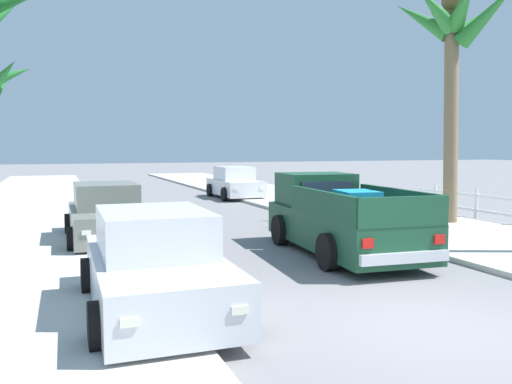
% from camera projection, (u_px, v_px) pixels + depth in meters
% --- Properties ---
extents(ground_plane, '(160.00, 160.00, 0.00)m').
position_uv_depth(ground_plane, '(432.00, 327.00, 7.22)').
color(ground_plane, slate).
extents(sidewalk_left, '(5.06, 60.00, 0.12)m').
position_uv_depth(sidewalk_left, '(26.00, 225.00, 16.37)').
color(sidewalk_left, beige).
rests_on(sidewalk_left, ground).
extents(sidewalk_right, '(5.06, 60.00, 0.12)m').
position_uv_depth(sidewalk_right, '(343.00, 210.00, 20.40)').
color(sidewalk_right, beige).
rests_on(sidewalk_right, ground).
extents(curb_left, '(0.16, 60.00, 0.10)m').
position_uv_depth(curb_left, '(65.00, 223.00, 16.77)').
color(curb_left, silver).
rests_on(curb_left, ground).
extents(curb_right, '(0.16, 60.00, 0.10)m').
position_uv_depth(curb_right, '(317.00, 211.00, 20.00)').
color(curb_right, silver).
rests_on(curb_right, ground).
extents(pickup_truck, '(2.50, 5.34, 1.80)m').
position_uv_depth(pickup_truck, '(338.00, 219.00, 12.31)').
color(pickup_truck, '#19472D').
rests_on(pickup_truck, ground).
extents(car_left_near, '(2.08, 4.28, 1.54)m').
position_uv_depth(car_left_near, '(155.00, 266.00, 7.78)').
color(car_left_near, silver).
rests_on(car_left_near, ground).
extents(car_right_near, '(2.03, 4.26, 1.54)m').
position_uv_depth(car_right_near, '(106.00, 215.00, 13.66)').
color(car_right_near, slate).
rests_on(car_right_near, ground).
extents(car_left_mid, '(2.08, 4.28, 1.54)m').
position_uv_depth(car_left_mid, '(235.00, 183.00, 25.76)').
color(car_left_mid, silver).
rests_on(car_left_mid, ground).
extents(palm_tree_right_fore, '(3.66, 4.20, 7.37)m').
position_uv_depth(palm_tree_right_fore, '(454.00, 37.00, 16.23)').
color(palm_tree_right_fore, '#846B4C').
rests_on(palm_tree_right_fore, ground).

